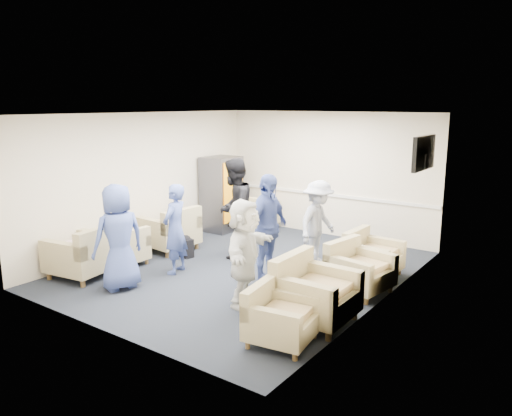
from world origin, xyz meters
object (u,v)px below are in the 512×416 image
Objects in this scene: armchair_right_near at (278,319)px; armchair_right_midnear at (312,294)px; armchair_left_near at (85,255)px; person_front_right at (245,253)px; armchair_right_midfar at (357,271)px; person_mid_left at (175,229)px; person_mid_right at (267,228)px; armchair_corner at (254,215)px; person_back_left at (234,208)px; armchair_left_far at (171,232)px; person_front_left at (119,237)px; person_back_right at (318,223)px; armchair_right_far at (371,257)px; vending_machine at (222,194)px; armchair_left_mid at (124,250)px.

armchair_right_midnear is (0.03, 0.79, 0.07)m from armchair_right_near.
person_front_right is (2.88, 0.63, 0.41)m from armchair_left_near.
armchair_right_midnear reaches higher than armchair_right_midfar.
person_mid_right is at bearing 98.42° from person_mid_left.
armchair_corner is at bearing 16.81° from person_front_right.
armchair_left_near is 0.69× the size of person_mid_left.
person_back_left is at bearing 24.38° from person_front_right.
armchair_right_midfar is at bearing -10.22° from armchair_right_near.
armchair_corner reaches higher than armchair_right_near.
armchair_right_midnear is at bearing -10.83° from armchair_right_near.
armchair_left_far is 0.60× the size of person_front_left.
person_mid_left is 1.61m from person_mid_right.
armchair_right_midfar is 4.19m from armchair_corner.
armchair_right_far is at bearing -89.08° from person_back_right.
armchair_right_midfar is 0.61× the size of person_front_right.
armchair_right_far is (-0.13, 0.83, -0.01)m from armchair_right_midfar.
person_back_right reaches higher than armchair_right_midnear.
vending_machine is 1.09× the size of person_mid_left.
armchair_left_near is 0.77m from armchair_left_mid.
vending_machine is 1.10× the size of person_back_right.
person_mid_right is at bearing -0.16° from person_front_right.
armchair_left_mid is 2.73m from person_mid_right.
armchair_corner is at bearing 40.26° from person_mid_right.
armchair_right_far is 0.54× the size of person_front_right.
armchair_right_far is at bearing -7.21° from armchair_right_near.
person_mid_right reaches higher than person_front_left.
armchair_corner is at bearing 70.41° from armchair_right_far.
armchair_left_mid is 4.14m from armchair_right_midfar.
person_mid_right is at bearing 169.95° from person_back_right.
armchair_left_mid is at bearing 69.11° from armchair_right_near.
armchair_corner is 4.40m from person_front_right.
armchair_left_near reaches higher than armchair_right_midfar.
person_front_left reaches higher than armchair_right_midfar.
armchair_left_mid is at bearing 110.29° from person_mid_right.
person_mid_right is at bearing 114.45° from armchair_left_near.
person_mid_right is at bearing 124.15° from armchair_corner.
armchair_left_near is 3.92m from armchair_right_near.
person_back_left is 1.22× the size of person_back_right.
armchair_left_mid is 4.35m from armchair_right_far.
armchair_left_far is at bearing 100.72° from armchair_right_midfar.
person_back_left reaches higher than person_back_right.
person_mid_right reaches higher than armchair_left_far.
armchair_right_near is at bearing 177.31° from armchair_right_midnear.
armchair_corner is (-3.43, 1.37, 0.02)m from armchair_right_far.
armchair_right_midnear is 1.13× the size of armchair_right_far.
armchair_left_far is at bearing 83.90° from person_mid_right.
armchair_right_midnear is at bearing 69.25° from person_mid_left.
armchair_right_midnear is 0.51× the size of person_back_left.
armchair_right_midnear is (3.90, -1.26, 0.00)m from armchair_left_far.
armchair_left_far is at bearing -145.34° from person_mid_left.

